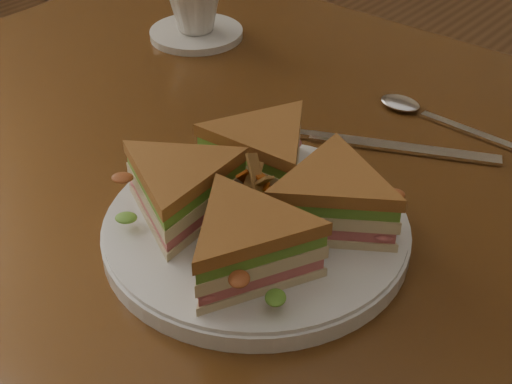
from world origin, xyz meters
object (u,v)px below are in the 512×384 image
(sandwich_wedges, at_px, (256,197))
(table, at_px, (313,258))
(knife, at_px, (389,147))
(spoon, at_px, (417,111))
(coffee_cup, at_px, (195,5))
(saucer, at_px, (196,33))
(plate, at_px, (256,230))

(sandwich_wedges, bearing_deg, table, 94.04)
(table, height_order, knife, knife)
(sandwich_wedges, relative_size, spoon, 1.55)
(spoon, bearing_deg, coffee_cup, -177.70)
(saucer, xyz_separation_m, coffee_cup, (0.00, 0.00, 0.04))
(spoon, bearing_deg, sandwich_wedges, -88.70)
(knife, bearing_deg, spoon, 74.03)
(saucer, bearing_deg, coffee_cup, 0.00)
(sandwich_wedges, distance_m, knife, 0.21)
(plate, height_order, spoon, plate)
(sandwich_wedges, distance_m, saucer, 0.44)
(plate, distance_m, coffee_cup, 0.44)
(spoon, height_order, coffee_cup, coffee_cup)
(sandwich_wedges, relative_size, knife, 1.43)
(spoon, bearing_deg, plate, -88.70)
(sandwich_wedges, xyz_separation_m, coffee_cup, (-0.34, 0.28, 0.00))
(saucer, height_order, coffee_cup, coffee_cup)
(knife, height_order, coffee_cup, coffee_cup)
(table, bearing_deg, coffee_cup, 151.94)
(table, xyz_separation_m, coffee_cup, (-0.33, 0.18, 0.15))
(spoon, relative_size, saucer, 1.43)
(saucer, bearing_deg, table, -28.06)
(table, height_order, coffee_cup, coffee_cup)
(sandwich_wedges, bearing_deg, plate, 180.00)
(plate, height_order, coffee_cup, coffee_cup)
(table, distance_m, saucer, 0.39)
(coffee_cup, bearing_deg, knife, -23.98)
(sandwich_wedges, xyz_separation_m, spoon, (0.00, 0.29, -0.04))
(sandwich_wedges, height_order, coffee_cup, coffee_cup)
(knife, xyz_separation_m, saucer, (-0.36, 0.08, 0.00))
(plate, height_order, sandwich_wedges, sandwich_wedges)
(sandwich_wedges, height_order, saucer, sandwich_wedges)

